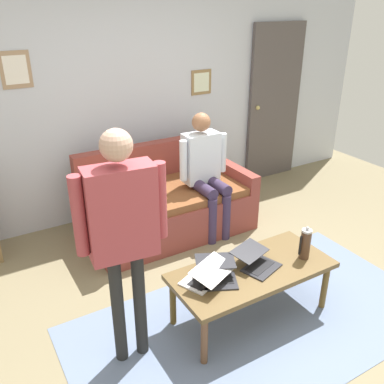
# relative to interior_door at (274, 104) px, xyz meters

# --- Properties ---
(ground_plane) EXTENTS (7.68, 7.68, 0.00)m
(ground_plane) POSITION_rel_interior_door_xyz_m (2.18, 2.11, -1.02)
(ground_plane) COLOR #796D50
(area_rug) EXTENTS (2.88, 1.51, 0.01)m
(area_rug) POSITION_rel_interior_door_xyz_m (2.04, 2.29, -1.02)
(area_rug) COLOR slate
(area_rug) RESTS_ON ground_plane
(back_wall) EXTENTS (7.04, 0.11, 2.70)m
(back_wall) POSITION_rel_interior_door_xyz_m (2.18, -0.09, 0.33)
(back_wall) COLOR silver
(back_wall) RESTS_ON ground_plane
(interior_door) EXTENTS (0.82, 0.09, 2.05)m
(interior_door) POSITION_rel_interior_door_xyz_m (0.00, 0.00, 0.00)
(interior_door) COLOR #4E4746
(interior_door) RESTS_ON ground_plane
(couch) EXTENTS (1.72, 0.95, 0.88)m
(couch) POSITION_rel_interior_door_xyz_m (1.97, 0.62, -0.72)
(couch) COLOR brown
(couch) RESTS_ON ground_plane
(coffee_table) EXTENTS (1.26, 0.57, 0.45)m
(coffee_table) POSITION_rel_interior_door_xyz_m (2.04, 2.19, -0.63)
(coffee_table) COLOR brown
(coffee_table) RESTS_ON ground_plane
(laptop_left) EXTENTS (0.42, 0.40, 0.14)m
(laptop_left) POSITION_rel_interior_door_xyz_m (2.42, 2.14, -0.54)
(laptop_left) COLOR silver
(laptop_left) RESTS_ON coffee_table
(laptop_center) EXTENTS (0.36, 0.38, 0.12)m
(laptop_center) POSITION_rel_interior_door_xyz_m (1.99, 2.19, -0.54)
(laptop_center) COLOR #28282D
(laptop_center) RESTS_ON coffee_table
(laptop_right) EXTENTS (0.40, 0.40, 0.12)m
(laptop_right) POSITION_rel_interior_door_xyz_m (2.35, 2.16, -0.54)
(laptop_right) COLOR #28282D
(laptop_right) RESTS_ON coffee_table
(french_press) EXTENTS (0.10, 0.08, 0.28)m
(french_press) POSITION_rel_interior_door_xyz_m (1.60, 2.28, -0.45)
(french_press) COLOR #4C3323
(french_press) RESTS_ON coffee_table
(person_standing) EXTENTS (0.59, 0.23, 1.66)m
(person_standing) POSITION_rel_interior_door_xyz_m (3.01, 2.09, 0.04)
(person_standing) COLOR #262626
(person_standing) RESTS_ON ground_plane
(person_seated) EXTENTS (0.55, 0.51, 1.28)m
(person_seated) POSITION_rel_interior_door_xyz_m (1.62, 0.84, -0.30)
(person_seated) COLOR #382A46
(person_seated) RESTS_ON ground_plane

